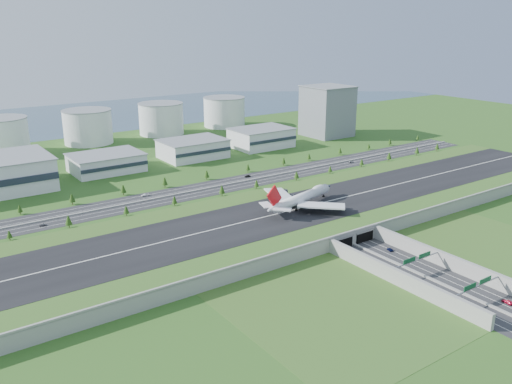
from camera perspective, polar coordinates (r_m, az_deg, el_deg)
ground at (r=357.10m, az=4.58°, el=-2.97°), size 1200.00×1200.00×0.00m
airfield_deck at (r=355.61m, az=4.60°, el=-2.35°), size 520.00×100.00×9.20m
underpass_road at (r=292.52m, az=17.17°, el=-7.84°), size 38.80×120.40×8.00m
sign_gantry_near at (r=293.46m, az=16.56°, el=-6.94°), size 38.70×0.70×9.80m
sign_gantry_far at (r=275.77m, az=22.27°, el=-9.21°), size 38.70×0.70×9.80m
north_expressway at (r=430.40m, az=-3.48°, el=0.68°), size 560.00×36.00×0.12m
tree_row at (r=430.55m, az=-3.09°, el=1.34°), size 506.60×48.55×8.16m
hangar_mid_a at (r=486.90m, az=-15.48°, el=2.98°), size 58.00×42.00×15.00m
hangar_mid_b at (r=519.95m, az=-6.67°, el=4.53°), size 58.00×42.00×17.00m
hangar_mid_c at (r=561.12m, az=0.55°, el=5.72°), size 58.00×42.00×19.00m
office_tower at (r=620.69m, az=7.51°, el=8.42°), size 46.00×46.00×55.00m
fuel_tank_a at (r=584.29m, az=-25.21°, el=5.32°), size 50.00×50.00×35.00m
fuel_tank_b at (r=603.91m, az=-17.28°, el=6.56°), size 50.00×50.00×35.00m
fuel_tank_c at (r=634.41m, az=-9.95°, el=7.59°), size 50.00×50.00×35.00m
fuel_tank_d at (r=674.30m, az=-3.36°, el=8.40°), size 50.00×50.00×35.00m
bay_water at (r=777.21m, az=-18.71°, el=7.44°), size 1200.00×260.00×0.06m
boeing_747 at (r=356.16m, az=4.78°, el=-0.63°), size 68.30×63.78×21.51m
car_0 at (r=294.59m, az=14.22°, el=-7.91°), size 3.92×5.43×1.72m
car_1 at (r=279.40m, az=17.76°, el=-9.73°), size 3.20×4.83×1.50m
car_2 at (r=319.23m, az=13.92°, el=-5.88°), size 3.50×5.19×1.32m
car_3 at (r=281.09m, az=24.95°, el=-10.42°), size 2.90×5.79×1.61m
car_4 at (r=371.23m, az=-21.50°, el=-3.23°), size 4.84×3.02×1.54m
car_5 at (r=452.59m, az=-0.90°, el=1.68°), size 5.24×2.94×1.64m
car_6 at (r=506.34m, az=9.95°, el=3.13°), size 5.18×2.73×1.39m
car_7 at (r=412.05m, az=-11.64°, el=-0.31°), size 5.94×3.39×1.62m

